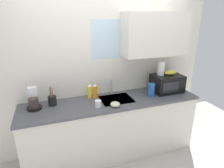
% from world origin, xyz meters
% --- Properties ---
extents(kitchen_wall_assembly, '(3.33, 0.42, 2.50)m').
position_xyz_m(kitchen_wall_assembly, '(0.14, 0.31, 1.36)').
color(kitchen_wall_assembly, silver).
rests_on(kitchen_wall_assembly, ground).
extents(counter_unit, '(2.56, 0.63, 0.90)m').
position_xyz_m(counter_unit, '(0.00, 0.00, 0.46)').
color(counter_unit, silver).
rests_on(counter_unit, ground).
extents(sink_faucet, '(0.03, 0.03, 0.22)m').
position_xyz_m(sink_faucet, '(0.08, 0.24, 1.01)').
color(sink_faucet, '#B2B5BA').
rests_on(sink_faucet, counter_unit).
extents(microwave, '(0.46, 0.35, 0.27)m').
position_xyz_m(microwave, '(0.94, 0.05, 1.04)').
color(microwave, black).
rests_on(microwave, counter_unit).
extents(banana_bunch, '(0.20, 0.11, 0.07)m').
position_xyz_m(banana_bunch, '(0.99, 0.05, 1.20)').
color(banana_bunch, gold).
rests_on(banana_bunch, microwave).
extents(paper_towel_roll, '(0.11, 0.11, 0.22)m').
position_xyz_m(paper_towel_roll, '(0.84, 0.10, 1.28)').
color(paper_towel_roll, white).
rests_on(paper_towel_roll, microwave).
extents(coffee_maker, '(0.19, 0.21, 0.28)m').
position_xyz_m(coffee_maker, '(-1.04, 0.11, 1.00)').
color(coffee_maker, black).
rests_on(coffee_maker, counter_unit).
extents(dish_soap_bottle_orange, '(0.06, 0.06, 0.22)m').
position_xyz_m(dish_soap_bottle_orange, '(-0.20, 0.17, 1.00)').
color(dish_soap_bottle_orange, orange).
rests_on(dish_soap_bottle_orange, counter_unit).
extents(dish_soap_bottle_yellow, '(0.07, 0.07, 0.22)m').
position_xyz_m(dish_soap_bottle_yellow, '(-0.28, 0.20, 1.00)').
color(dish_soap_bottle_yellow, yellow).
rests_on(dish_soap_bottle_yellow, counter_unit).
extents(cereal_canister, '(0.10, 0.10, 0.20)m').
position_xyz_m(cereal_canister, '(0.60, -0.05, 1.00)').
color(cereal_canister, '#2659A5').
rests_on(cereal_canister, counter_unit).
extents(mug_white, '(0.08, 0.08, 0.09)m').
position_xyz_m(mug_white, '(-0.24, -0.14, 0.95)').
color(mug_white, white).
rests_on(mug_white, counter_unit).
extents(utensil_crock, '(0.11, 0.11, 0.27)m').
position_xyz_m(utensil_crock, '(-0.81, 0.12, 0.97)').
color(utensil_crock, black).
rests_on(utensil_crock, counter_unit).
extents(small_bowl, '(0.13, 0.13, 0.06)m').
position_xyz_m(small_bowl, '(-0.02, -0.20, 0.93)').
color(small_bowl, beige).
rests_on(small_bowl, counter_unit).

